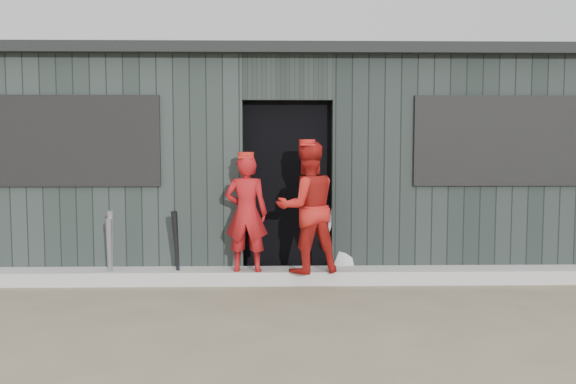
{
  "coord_description": "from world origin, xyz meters",
  "views": [
    {
      "loc": [
        -0.16,
        -5.1,
        1.58
      ],
      "look_at": [
        0.0,
        1.8,
        1.0
      ],
      "focal_mm": 40.0,
      "sensor_mm": 36.0,
      "label": 1
    }
  ],
  "objects_px": {
    "player_red_left": "(246,213)",
    "dugout": "(285,160)",
    "player_red_right": "(307,208)",
    "player_grey_back": "(345,228)",
    "bat_mid": "(109,252)",
    "bat_right": "(176,248)",
    "bat_left": "(111,248)"
  },
  "relations": [
    {
      "from": "player_red_right",
      "to": "player_grey_back",
      "type": "xyz_separation_m",
      "value": [
        0.46,
        0.48,
        -0.29
      ]
    },
    {
      "from": "player_red_right",
      "to": "player_grey_back",
      "type": "relative_size",
      "value": 1.26
    },
    {
      "from": "player_red_right",
      "to": "dugout",
      "type": "distance_m",
      "value": 1.91
    },
    {
      "from": "bat_right",
      "to": "player_red_left",
      "type": "xyz_separation_m",
      "value": [
        0.75,
        -0.01,
        0.37
      ]
    },
    {
      "from": "player_red_left",
      "to": "player_grey_back",
      "type": "bearing_deg",
      "value": -155.27
    },
    {
      "from": "bat_mid",
      "to": "player_red_left",
      "type": "height_order",
      "value": "player_red_left"
    },
    {
      "from": "bat_mid",
      "to": "player_grey_back",
      "type": "relative_size",
      "value": 0.67
    },
    {
      "from": "bat_right",
      "to": "dugout",
      "type": "bearing_deg",
      "value": 55.81
    },
    {
      "from": "player_grey_back",
      "to": "bat_left",
      "type": "bearing_deg",
      "value": -16.99
    },
    {
      "from": "bat_left",
      "to": "player_grey_back",
      "type": "xyz_separation_m",
      "value": [
        2.56,
        0.41,
        0.14
      ]
    },
    {
      "from": "bat_mid",
      "to": "bat_left",
      "type": "bearing_deg",
      "value": 79.1
    },
    {
      "from": "bat_mid",
      "to": "dugout",
      "type": "height_order",
      "value": "dugout"
    },
    {
      "from": "bat_right",
      "to": "player_red_right",
      "type": "bearing_deg",
      "value": -3.33
    },
    {
      "from": "player_red_left",
      "to": "dugout",
      "type": "distance_m",
      "value": 1.91
    },
    {
      "from": "bat_right",
      "to": "dugout",
      "type": "xyz_separation_m",
      "value": [
        1.2,
        1.77,
        0.88
      ]
    },
    {
      "from": "bat_left",
      "to": "dugout",
      "type": "relative_size",
      "value": 0.1
    },
    {
      "from": "bat_mid",
      "to": "player_red_right",
      "type": "distance_m",
      "value": 2.16
    },
    {
      "from": "bat_left",
      "to": "player_grey_back",
      "type": "relative_size",
      "value": 0.74
    },
    {
      "from": "player_red_right",
      "to": "player_grey_back",
      "type": "bearing_deg",
      "value": -150.5
    },
    {
      "from": "bat_left",
      "to": "bat_mid",
      "type": "distance_m",
      "value": 0.05
    },
    {
      "from": "dugout",
      "to": "bat_mid",
      "type": "bearing_deg",
      "value": -136.56
    },
    {
      "from": "bat_right",
      "to": "player_red_left",
      "type": "bearing_deg",
      "value": -1.07
    },
    {
      "from": "player_red_left",
      "to": "dugout",
      "type": "xyz_separation_m",
      "value": [
        0.45,
        1.78,
        0.51
      ]
    },
    {
      "from": "bat_left",
      "to": "player_grey_back",
      "type": "distance_m",
      "value": 2.6
    },
    {
      "from": "player_red_left",
      "to": "bat_mid",
      "type": "bearing_deg",
      "value": 5.23
    },
    {
      "from": "player_grey_back",
      "to": "player_red_right",
      "type": "bearing_deg",
      "value": 20.3
    },
    {
      "from": "bat_right",
      "to": "player_grey_back",
      "type": "height_order",
      "value": "player_grey_back"
    },
    {
      "from": "bat_left",
      "to": "bat_mid",
      "type": "relative_size",
      "value": 1.11
    },
    {
      "from": "player_red_right",
      "to": "dugout",
      "type": "xyz_separation_m",
      "value": [
        -0.2,
        1.85,
        0.44
      ]
    },
    {
      "from": "bat_mid",
      "to": "dugout",
      "type": "xyz_separation_m",
      "value": [
        1.91,
        1.81,
        0.92
      ]
    },
    {
      "from": "bat_mid",
      "to": "dugout",
      "type": "distance_m",
      "value": 2.78
    },
    {
      "from": "player_red_right",
      "to": "bat_left",
      "type": "bearing_deg",
      "value": -18.87
    }
  ]
}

